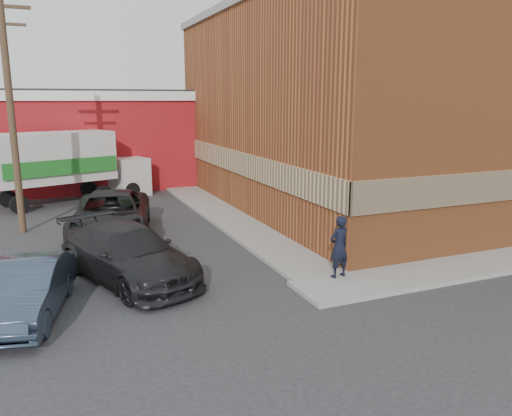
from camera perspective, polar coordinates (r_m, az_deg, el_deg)
name	(u,v)px	position (r m, az deg, el deg)	size (l,w,h in m)	color
ground	(303,283)	(14.31, 5.37, -8.48)	(90.00, 90.00, 0.00)	#28282B
brick_building	(372,107)	(25.54, 13.15, 11.14)	(14.25, 18.25, 9.36)	#9B5128
sidewalk_west	(221,213)	(22.48, -4.05, -0.59)	(1.80, 18.00, 0.12)	gray
warehouse	(53,139)	(31.87, -22.14, 7.36)	(16.30, 8.30, 5.60)	maroon
utility_pole	(11,108)	(20.82, -26.25, 10.19)	(2.00, 0.26, 9.00)	brown
man	(339,247)	(14.26, 9.47, -4.38)	(0.65, 0.43, 1.78)	black
sedan	(27,290)	(13.06, -24.70, -8.49)	(1.44, 4.13, 1.36)	#314051
suv_a	(111,215)	(19.43, -16.22, -0.78)	(2.75, 5.97, 1.66)	black
suv_b	(128,254)	(14.69, -14.46, -5.06)	(2.19, 5.38, 1.56)	black
box_truck	(68,162)	(26.39, -20.68, 4.91)	(7.42, 4.27, 3.52)	silver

